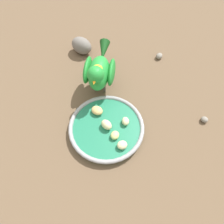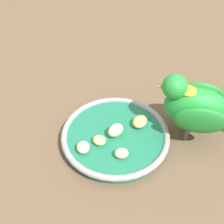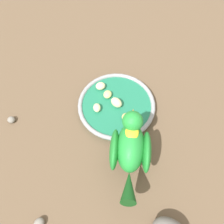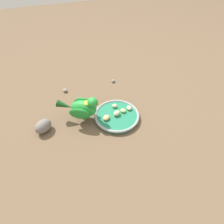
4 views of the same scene
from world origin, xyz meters
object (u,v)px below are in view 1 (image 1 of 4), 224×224
Objects in this scene: feeding_bowl at (107,128)px; apple_piece_0 at (106,123)px; rock_large at (82,46)px; apple_piece_4 at (122,145)px; pebble_1 at (204,120)px; apple_piece_3 at (115,135)px; parrot at (99,71)px; pebble_0 at (159,56)px; apple_piece_2 at (125,121)px; apple_piece_1 at (97,110)px.

feeding_bowl is 0.02m from apple_piece_0.
apple_piece_0 is 0.43× the size of rock_large.
apple_piece_4 is 1.34× the size of pebble_1.
feeding_bowl is 7.84× the size of apple_piece_4.
apple_piece_0 is at bearing -95.92° from rock_large.
parrot is at bearing 81.89° from apple_piece_3.
parrot is at bearing -168.47° from pebble_0.
apple_piece_3 is 1.02× the size of pebble_0.
feeding_bowl reaches higher than pebble_1.
feeding_bowl is 0.17m from parrot.
rock_large reaches higher than apple_piece_3.
feeding_bowl is 1.13× the size of parrot.
pebble_0 is at bearing 42.33° from apple_piece_2.
apple_piece_3 is (0.02, -0.09, -0.00)m from apple_piece_1.
apple_piece_4 is at bearing -78.62° from apple_piece_3.
apple_piece_4 is at bearing -76.05° from feeding_bowl.
feeding_bowl is at bearing 103.95° from apple_piece_4.
apple_piece_0 reaches higher than apple_piece_2.
apple_piece_3 is 0.20m from parrot.
pebble_1 is at bearing -16.39° from feeding_bowl.
pebble_0 is at bearing 131.03° from parrot.
apple_piece_4 is (0.02, -0.13, -0.00)m from apple_piece_1.
feeding_bowl is at bearing -96.44° from apple_piece_0.
apple_piece_3 is (0.01, -0.04, -0.00)m from apple_piece_0.
pebble_0 is (0.28, 0.24, -0.02)m from apple_piece_3.
feeding_bowl is 2.74× the size of rock_large.
apple_piece_0 reaches higher than pebble_0.
rock_large is (-0.02, 0.35, 0.00)m from apple_piece_2.
apple_piece_0 reaches higher than pebble_1.
rock_large is at bearing 81.50° from apple_piece_1.
apple_piece_0 reaches higher than apple_piece_4.
pebble_1 is (0.29, -0.14, -0.02)m from apple_piece_1.
apple_piece_3 is 0.37m from pebble_0.
apple_piece_1 and apple_piece_4 have the same top height.
apple_piece_3 is at bearing -93.74° from rock_large.
apple_piece_1 is at bearing -153.54° from pebble_0.
apple_piece_1 reaches higher than feeding_bowl.
apple_piece_2 reaches higher than pebble_0.
parrot reaches higher than apple_piece_3.
parrot is at bearing 75.85° from apple_piece_0.
rock_large is at bearing 151.40° from pebble_0.
apple_piece_0 is 0.05m from apple_piece_1.
apple_piece_0 is 1.32× the size of pebble_0.
apple_piece_0 is at bearing 162.58° from pebble_1.
apple_piece_1 is 1.70× the size of pebble_1.
apple_piece_2 is (0.05, -0.01, -0.00)m from apple_piece_0.
pebble_1 is at bearing -90.98° from pebble_0.
parrot is at bearing 76.12° from feeding_bowl.
pebble_1 is at bearing -2.62° from apple_piece_4.
apple_piece_4 is (0.02, -0.08, -0.00)m from apple_piece_0.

